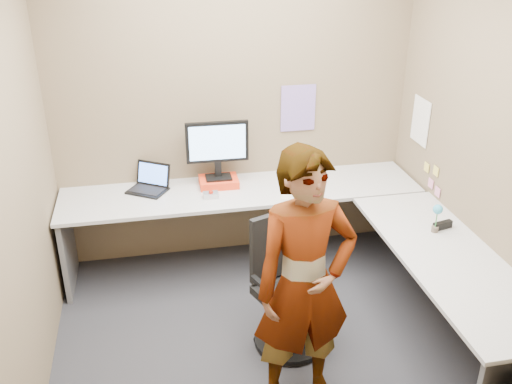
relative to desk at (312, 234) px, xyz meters
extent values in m
plane|color=#232328|center=(-0.44, -0.39, -0.59)|extent=(3.00, 3.00, 0.00)
plane|color=brown|center=(-0.44, 0.91, 0.76)|extent=(3.00, 0.00, 3.00)
plane|color=brown|center=(1.06, -0.39, 0.76)|extent=(0.00, 2.70, 2.70)
plane|color=brown|center=(-1.94, -0.39, 0.76)|extent=(0.00, 2.70, 2.70)
cube|color=silver|center=(-0.44, 0.59, 0.13)|extent=(2.96, 0.65, 0.03)
cube|color=silver|center=(0.74, -0.71, 0.13)|extent=(0.65, 1.91, 0.03)
cube|color=#59595B|center=(-1.88, 0.59, -0.24)|extent=(0.04, 0.60, 0.70)
cube|color=#59595B|center=(1.00, 0.59, -0.24)|extent=(0.04, 0.60, 0.70)
cube|color=red|center=(-0.61, 0.71, 0.17)|extent=(0.33, 0.24, 0.06)
cube|color=black|center=(-0.61, 0.71, 0.21)|extent=(0.22, 0.15, 0.02)
cube|color=black|center=(-0.61, 0.73, 0.29)|extent=(0.05, 0.04, 0.13)
cube|color=black|center=(-0.61, 0.73, 0.52)|extent=(0.51, 0.05, 0.34)
cube|color=#93C6FF|center=(-0.61, 0.71, 0.52)|extent=(0.46, 0.01, 0.29)
cube|color=black|center=(-1.20, 0.70, 0.15)|extent=(0.37, 0.35, 0.02)
cube|color=black|center=(-1.14, 0.79, 0.26)|extent=(0.29, 0.21, 0.20)
cube|color=#497BE8|center=(-1.14, 0.79, 0.26)|extent=(0.25, 0.18, 0.16)
cube|color=#B7B7BC|center=(-0.71, 0.49, 0.16)|extent=(0.12, 0.08, 0.04)
sphere|color=#B11B0B|center=(-0.71, 0.48, 0.19)|extent=(0.04, 0.04, 0.04)
cone|color=white|center=(-0.11, 0.39, 0.17)|extent=(0.10, 0.10, 0.06)
cube|color=black|center=(0.87, -0.35, 0.17)|extent=(0.16, 0.07, 0.05)
cylinder|color=brown|center=(0.80, -0.38, 0.16)|extent=(0.05, 0.05, 0.04)
cylinder|color=#338C3F|center=(0.80, -0.38, 0.25)|extent=(0.01, 0.01, 0.14)
sphere|color=#39A1C9|center=(0.80, -0.38, 0.32)|extent=(0.07, 0.07, 0.07)
cube|color=#846BB7|center=(0.11, 0.90, 0.71)|extent=(0.30, 0.01, 0.40)
cube|color=white|center=(1.05, 0.51, 0.66)|extent=(0.01, 0.28, 0.38)
cube|color=#F2E059|center=(1.05, 0.16, 0.36)|extent=(0.01, 0.07, 0.07)
cube|color=pink|center=(1.05, 0.21, 0.23)|extent=(0.01, 0.07, 0.07)
cube|color=pink|center=(1.05, 0.09, 0.21)|extent=(0.01, 0.07, 0.07)
cube|color=#F2E059|center=(1.05, 0.31, 0.33)|extent=(0.01, 0.07, 0.07)
cylinder|color=black|center=(-0.29, -0.50, -0.55)|extent=(0.50, 0.50, 0.04)
cylinder|color=black|center=(-0.29, -0.50, -0.35)|extent=(0.05, 0.05, 0.36)
cube|color=black|center=(-0.29, -0.50, -0.16)|extent=(0.54, 0.54, 0.06)
cube|color=black|center=(-0.36, -0.32, 0.13)|extent=(0.39, 0.19, 0.50)
cube|color=black|center=(-0.50, -0.59, -0.01)|extent=(0.13, 0.27, 0.03)
cube|color=black|center=(-0.08, -0.42, -0.01)|extent=(0.13, 0.27, 0.03)
imported|color=#999399|center=(-0.34, -0.98, 0.25)|extent=(0.65, 0.46, 1.68)
camera|label=1|loc=(-1.16, -3.61, 2.16)|focal=40.00mm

